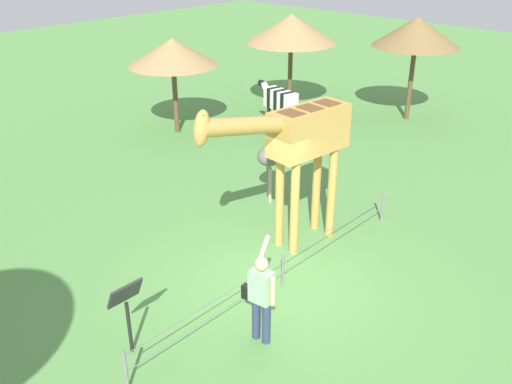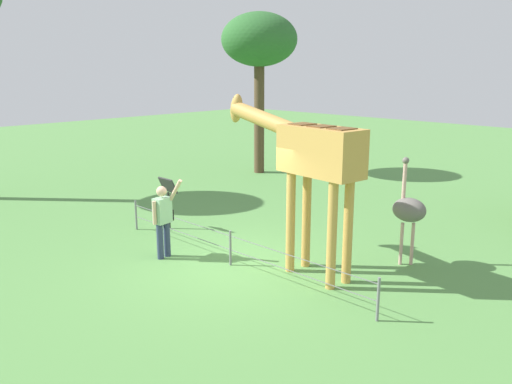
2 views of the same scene
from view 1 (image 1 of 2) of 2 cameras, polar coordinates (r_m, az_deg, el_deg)
The scene contains 10 objects.
ground_plane at distance 10.73m, azimuth 2.37°, elevation -9.45°, with size 60.00×60.00×0.00m, color #568E47.
giraffe at distance 11.00m, azimuth 4.35°, elevation 5.18°, with size 3.65×0.88×3.47m.
visitor at distance 8.97m, azimuth 0.51°, elevation -10.36°, with size 0.58×0.58×1.75m.
zebra at distance 17.53m, azimuth 2.38°, elevation 9.16°, with size 0.69×1.82×1.66m.
ostrich at distance 13.33m, azimuth 1.46°, elevation 3.71°, with size 0.70×0.56×2.25m.
shade_hut_near at distance 19.64m, azimuth 16.08°, elevation 15.42°, with size 2.86×2.86×3.45m.
shade_hut_far at distance 17.89m, azimuth -8.52°, elevation 13.91°, with size 2.79×2.79×3.00m.
shade_hut_aside at distance 19.85m, azimuth 3.62°, elevation 16.28°, with size 3.13×3.13×3.40m.
info_sign at distance 8.93m, azimuth -13.09°, elevation -10.96°, with size 0.56×0.21×1.32m.
wire_fence at distance 10.46m, azimuth 2.75°, elevation -7.82°, with size 7.05×0.05×0.75m.
Camera 1 is at (6.71, 5.62, 6.21)m, focal length 39.22 mm.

